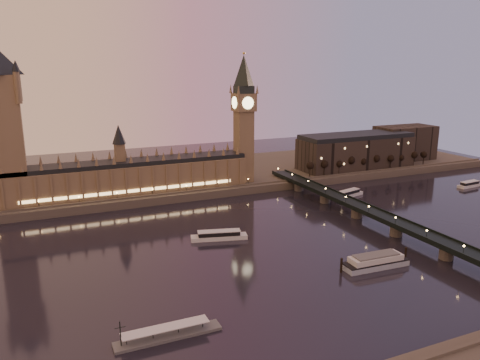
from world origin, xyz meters
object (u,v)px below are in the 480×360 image
at_px(cruise_boat_a, 219,235).
at_px(moored_barge, 376,261).
at_px(cruise_boat_b, 349,194).
at_px(pontoon_pier, 168,335).

xyz_separation_m(cruise_boat_a, moored_barge, (58.72, -68.65, 0.81)).
height_order(cruise_boat_b, pontoon_pier, pontoon_pier).
distance_m(cruise_boat_a, moored_barge, 90.34).
bearing_deg(moored_barge, cruise_boat_b, 61.91).
relative_size(cruise_boat_b, moored_barge, 0.71).
xyz_separation_m(cruise_boat_b, pontoon_pier, (-181.32, -133.16, -1.09)).
height_order(cruise_boat_a, moored_barge, moored_barge).
bearing_deg(cruise_boat_b, cruise_boat_a, -175.28).
height_order(moored_barge, pontoon_pier, pontoon_pier).
bearing_deg(moored_barge, pontoon_pier, -167.78).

